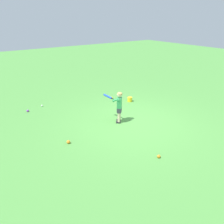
{
  "coord_description": "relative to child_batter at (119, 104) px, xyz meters",
  "views": [
    {
      "loc": [
        -4.93,
        4.42,
        3.35
      ],
      "look_at": [
        0.36,
        0.67,
        0.45
      ],
      "focal_mm": 34.6,
      "sensor_mm": 36.0,
      "label": 1
    }
  ],
  "objects": [
    {
      "name": "ground_plane",
      "position": [
        -0.39,
        -0.39,
        -0.65
      ],
      "size": [
        40.0,
        40.0,
        0.0
      ],
      "primitive_type": "plane",
      "color": "#519942"
    },
    {
      "name": "play_ball_far_left",
      "position": [
        2.67,
        2.32,
        -0.61
      ],
      "size": [
        0.09,
        0.09,
        0.09
      ],
      "primitive_type": "sphere",
      "color": "purple",
      "rests_on": "ground"
    },
    {
      "name": "child_batter",
      "position": [
        0.0,
        0.0,
        0.0
      ],
      "size": [
        0.76,
        0.4,
        1.08
      ],
      "color": "#232328",
      "rests_on": "ground"
    },
    {
      "name": "toy_bucket",
      "position": [
        1.27,
        -1.56,
        -0.55
      ],
      "size": [
        0.22,
        0.22,
        0.19
      ],
      "color": "yellow",
      "rests_on": "ground"
    },
    {
      "name": "play_ball_behind_batter",
      "position": [
        -2.26,
        0.39,
        -0.61
      ],
      "size": [
        0.09,
        0.09,
        0.09
      ],
      "primitive_type": "sphere",
      "color": "orange",
      "rests_on": "ground"
    },
    {
      "name": "play_ball_center_lawn",
      "position": [
        1.97,
        -1.12,
        -0.6
      ],
      "size": [
        0.1,
        0.1,
        0.1
      ],
      "primitive_type": "sphere",
      "color": "yellow",
      "rests_on": "ground"
    },
    {
      "name": "play_ball_far_right",
      "position": [
        -0.29,
        2.0,
        -0.6
      ],
      "size": [
        0.1,
        0.1,
        0.1
      ],
      "primitive_type": "sphere",
      "color": "orange",
      "rests_on": "ground"
    },
    {
      "name": "play_ball_by_bucket",
      "position": [
        2.87,
        1.7,
        -0.61
      ],
      "size": [
        0.07,
        0.07,
        0.07
      ],
      "primitive_type": "sphere",
      "color": "white",
      "rests_on": "ground"
    }
  ]
}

